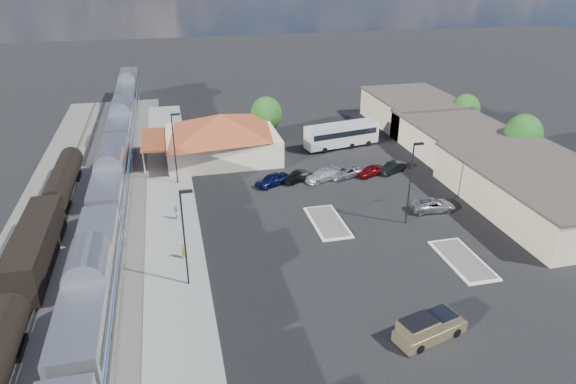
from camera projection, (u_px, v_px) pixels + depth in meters
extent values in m
plane|color=black|center=(296.00, 236.00, 51.70)|extent=(280.00, 280.00, 0.00)
cube|color=#4C4944|center=(85.00, 222.00, 54.31)|extent=(16.00, 100.00, 0.12)
cube|color=gray|center=(172.00, 221.00, 54.43)|extent=(5.50, 92.00, 0.18)
cube|color=silver|center=(93.00, 294.00, 37.91)|extent=(3.00, 20.00, 5.00)
cube|color=black|center=(99.00, 324.00, 39.07)|extent=(2.20, 16.00, 0.60)
cube|color=silver|center=(113.00, 182.00, 56.42)|extent=(3.00, 20.00, 5.00)
cube|color=black|center=(116.00, 205.00, 57.59)|extent=(2.20, 16.00, 0.60)
cube|color=silver|center=(123.00, 126.00, 74.94)|extent=(3.00, 20.00, 5.00)
cube|color=black|center=(125.00, 143.00, 76.10)|extent=(2.20, 16.00, 0.60)
cube|color=silver|center=(129.00, 92.00, 93.45)|extent=(3.00, 20.00, 5.00)
cube|color=black|center=(131.00, 106.00, 94.62)|extent=(2.20, 16.00, 0.60)
cube|color=black|center=(35.00, 246.00, 45.76)|extent=(2.80, 14.00, 3.60)
cube|color=black|center=(40.00, 264.00, 46.56)|extent=(2.20, 12.00, 0.60)
cylinder|color=black|center=(63.00, 178.00, 59.90)|extent=(2.80, 14.00, 2.80)
cube|color=black|center=(66.00, 192.00, 60.66)|extent=(2.20, 12.00, 0.60)
cube|color=beige|center=(222.00, 145.00, 71.16)|extent=(15.00, 12.00, 3.60)
pyramid|color=#923A1F|center=(221.00, 123.00, 69.85)|extent=(15.30, 12.24, 2.60)
cube|color=#923A1F|center=(153.00, 140.00, 68.61)|extent=(3.20, 9.60, 0.25)
cube|color=#C6B28C|center=(541.00, 191.00, 56.71)|extent=(14.00, 22.00, 4.20)
cube|color=#3F3833|center=(545.00, 172.00, 55.76)|extent=(14.40, 22.40, 0.30)
cube|color=#C6B28C|center=(456.00, 139.00, 72.63)|extent=(12.00, 18.00, 4.00)
cube|color=#3F3833|center=(458.00, 125.00, 71.72)|extent=(12.40, 18.40, 0.30)
cube|color=#C6B28C|center=(412.00, 111.00, 84.86)|extent=(12.00, 16.00, 4.50)
cube|color=#3F3833|center=(414.00, 97.00, 83.85)|extent=(12.40, 16.40, 0.30)
cube|color=silver|center=(328.00, 222.00, 54.28)|extent=(3.30, 7.50, 0.15)
cube|color=#4C4944|center=(328.00, 222.00, 54.24)|extent=(2.70, 6.90, 0.10)
cube|color=silver|center=(463.00, 260.00, 47.57)|extent=(3.30, 7.50, 0.15)
cube|color=#4C4944|center=(463.00, 259.00, 47.53)|extent=(2.70, 6.90, 0.10)
cylinder|color=black|center=(184.00, 240.00, 42.20)|extent=(0.16, 0.16, 9.00)
cube|color=black|center=(186.00, 191.00, 40.46)|extent=(1.00, 0.25, 0.22)
cylinder|color=black|center=(175.00, 150.00, 61.59)|extent=(0.16, 0.16, 9.00)
cube|color=black|center=(175.00, 114.00, 59.86)|extent=(1.00, 0.25, 0.22)
cylinder|color=black|center=(410.00, 184.00, 52.33)|extent=(0.16, 0.16, 9.00)
cube|color=black|center=(419.00, 144.00, 50.60)|extent=(1.00, 0.25, 0.22)
cylinder|color=#382314|center=(519.00, 154.00, 68.84)|extent=(0.30, 0.30, 2.86)
ellipsoid|color=#154B19|center=(523.00, 134.00, 67.66)|extent=(4.94, 4.94, 5.46)
cylinder|color=#382314|center=(463.00, 125.00, 81.25)|extent=(0.30, 0.30, 2.55)
ellipsoid|color=#154B19|center=(466.00, 109.00, 80.19)|extent=(4.41, 4.41, 4.87)
cylinder|color=#382314|center=(267.00, 131.00, 78.21)|extent=(0.30, 0.30, 2.73)
ellipsoid|color=#154B19|center=(266.00, 114.00, 77.08)|extent=(4.71, 4.71, 5.21)
cube|color=#9B8A5F|center=(430.00, 331.00, 37.91)|extent=(5.89, 3.43, 0.91)
cube|color=#9B8A5F|center=(431.00, 323.00, 37.61)|extent=(2.55, 2.41, 0.96)
cube|color=#9B8A5F|center=(431.00, 322.00, 37.57)|extent=(3.08, 2.56, 1.11)
cylinder|color=black|center=(456.00, 333.00, 38.05)|extent=(0.78, 0.47, 0.73)
cylinder|color=black|center=(439.00, 319.00, 39.49)|extent=(0.78, 0.47, 0.73)
cylinder|color=black|center=(420.00, 349.00, 36.49)|extent=(0.78, 0.47, 0.73)
cylinder|color=black|center=(403.00, 334.00, 37.94)|extent=(0.78, 0.47, 0.73)
imported|color=#AAAEB3|center=(433.00, 205.00, 56.60)|extent=(5.10, 2.65, 1.37)
cube|color=white|center=(342.00, 134.00, 74.62)|extent=(11.45, 4.45, 3.17)
cube|color=black|center=(342.00, 132.00, 74.46)|extent=(10.58, 4.32, 0.84)
cylinder|color=black|center=(368.00, 143.00, 75.83)|extent=(0.88, 0.43, 0.84)
cylinder|color=black|center=(360.00, 139.00, 77.64)|extent=(0.88, 0.43, 0.84)
cylinder|color=black|center=(324.00, 150.00, 73.14)|extent=(0.88, 0.43, 0.84)
cylinder|color=black|center=(317.00, 145.00, 74.95)|extent=(0.88, 0.43, 0.84)
imported|color=gold|center=(184.00, 250.00, 47.35)|extent=(0.53, 0.69, 1.67)
imported|color=silver|center=(176.00, 212.00, 54.33)|extent=(0.65, 0.81, 1.62)
imported|color=#0C143F|center=(272.00, 180.00, 62.83)|extent=(4.78, 3.55, 1.51)
imported|color=black|center=(297.00, 177.00, 63.81)|extent=(4.16, 2.91, 1.30)
imported|color=silver|center=(322.00, 175.00, 64.21)|extent=(5.07, 3.57, 1.36)
imported|color=#9C9DA4|center=(345.00, 172.00, 65.16)|extent=(5.12, 3.64, 1.30)
imported|color=maroon|center=(370.00, 171.00, 65.56)|extent=(4.25, 3.01, 1.34)
imported|color=black|center=(392.00, 168.00, 66.49)|extent=(4.42, 3.20, 1.39)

